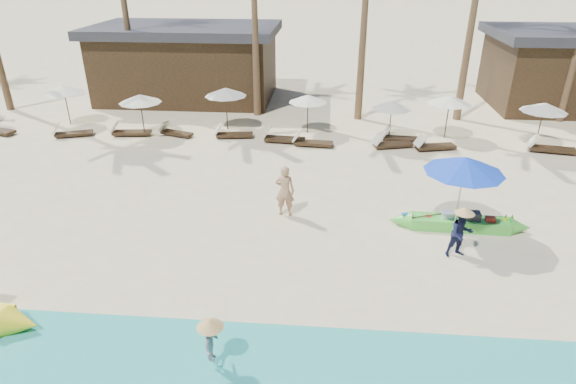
{
  "coord_description": "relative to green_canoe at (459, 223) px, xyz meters",
  "views": [
    {
      "loc": [
        0.52,
        -11.31,
        7.85
      ],
      "look_at": [
        -0.61,
        2.0,
        1.31
      ],
      "focal_mm": 30.0,
      "sensor_mm": 36.0,
      "label": 1
    }
  ],
  "objects": [
    {
      "name": "resort_parasol_7",
      "position": [
        1.35,
        8.82,
        1.67
      ],
      "size": [
        2.02,
        2.02,
        2.08
      ],
      "color": "#392817",
      "rests_on": "ground"
    },
    {
      "name": "lounger_7_right",
      "position": [
        0.47,
        7.1,
        0.0
      ],
      "size": [
        1.95,
        1.0,
        0.64
      ],
      "rotation": [
        0.0,
        0.0,
        0.24
      ],
      "color": "#392817",
      "rests_on": "ground"
    },
    {
      "name": "ground",
      "position": [
        -4.83,
        -2.47,
        -0.21
      ],
      "size": [
        240.0,
        240.0,
        0.0
      ],
      "primitive_type": "plane",
      "color": "beige",
      "rests_on": "ground"
    },
    {
      "name": "pavilion_east",
      "position": [
        9.17,
        15.03,
        1.98
      ],
      "size": [
        8.8,
        6.6,
        4.3
      ],
      "color": "#392817",
      "rests_on": "ground"
    },
    {
      "name": "lounger_6_right",
      "position": [
        -1.41,
        7.21,
        -0.0
      ],
      "size": [
        1.91,
        1.0,
        0.62
      ],
      "rotation": [
        0.0,
        0.0,
        0.26
      ],
      "color": "#392817",
      "rests_on": "ground"
    },
    {
      "name": "lounger_5_left",
      "position": [
        -6.42,
        7.51,
        0.01
      ],
      "size": [
        2.02,
        0.78,
        0.67
      ],
      "rotation": [
        0.0,
        0.0,
        -0.09
      ],
      "color": "#392817",
      "rests_on": "ground"
    },
    {
      "name": "lounger_3_right",
      "position": [
        -13.94,
        7.81,
        0.01
      ],
      "size": [
        1.96,
        0.78,
        0.65
      ],
      "rotation": [
        0.0,
        0.0,
        0.1
      ],
      "color": "#392817",
      "rests_on": "ground"
    },
    {
      "name": "lounger_6_left",
      "position": [
        -5.05,
        7.12,
        0.0
      ],
      "size": [
        1.9,
        0.72,
        0.63
      ],
      "rotation": [
        0.0,
        0.0,
        -0.08
      ],
      "color": "#392817",
      "rests_on": "ground"
    },
    {
      "name": "lounger_7_left",
      "position": [
        -0.86,
        8.01,
        0.01
      ],
      "size": [
        2.03,
        0.81,
        0.67
      ],
      "rotation": [
        0.0,
        0.0,
        -0.1
      ],
      "color": "#392817",
      "rests_on": "ground"
    },
    {
      "name": "lounger_4_right",
      "position": [
        -8.89,
        7.93,
        -0.0
      ],
      "size": [
        1.9,
        0.81,
        0.62
      ],
      "rotation": [
        0.0,
        0.0,
        0.14
      ],
      "color": "#392817",
      "rests_on": "ground"
    },
    {
      "name": "blue_umbrella",
      "position": [
        -0.2,
        -0.23,
        2.1
      ],
      "size": [
        2.38,
        2.38,
        2.56
      ],
      "color": "#99999E",
      "rests_on": "ground"
    },
    {
      "name": "resort_parasol_2",
      "position": [
        -17.65,
        9.24,
        1.64
      ],
      "size": [
        2.0,
        2.0,
        2.06
      ],
      "color": "#392817",
      "rests_on": "ground"
    },
    {
      "name": "resort_parasol_8",
      "position": [
        5.25,
        7.9,
        1.66
      ],
      "size": [
        2.01,
        2.01,
        2.07
      ],
      "color": "#392817",
      "rests_on": "ground"
    },
    {
      "name": "pavilion_west",
      "position": [
        -12.83,
        15.03,
        1.98
      ],
      "size": [
        10.8,
        6.6,
        4.3
      ],
      "color": "#392817",
      "rests_on": "ground"
    },
    {
      "name": "vendor_yellow",
      "position": [
        -6.54,
        -6.34,
        0.44
      ],
      "size": [
        0.39,
        0.63,
        0.94
      ],
      "primitive_type": "imported",
      "rotation": [
        0.0,
        0.0,
        1.5
      ],
      "color": "gray",
      "rests_on": "ground"
    },
    {
      "name": "lounger_4_left",
      "position": [
        -11.72,
        8.0,
        -0.02
      ],
      "size": [
        1.77,
        1.04,
        0.58
      ],
      "rotation": [
        0.0,
        0.0,
        -0.33
      ],
      "color": "#392817",
      "rests_on": "ground"
    },
    {
      "name": "lounger_8_left",
      "position": [
        5.58,
        7.23,
        0.02
      ],
      "size": [
        2.07,
        0.96,
        0.68
      ],
      "rotation": [
        0.0,
        0.0,
        -0.18
      ],
      "color": "#392817",
      "rests_on": "ground"
    },
    {
      "name": "resort_parasol_3",
      "position": [
        -13.17,
        7.85,
        1.64
      ],
      "size": [
        1.99,
        1.99,
        2.05
      ],
      "color": "#392817",
      "rests_on": "ground"
    },
    {
      "name": "vendor_green",
      "position": [
        -0.39,
        -1.58,
        0.52
      ],
      "size": [
        0.83,
        0.72,
        1.46
      ],
      "primitive_type": "imported",
      "rotation": [
        0.0,
        0.0,
        0.26
      ],
      "color": "#121533",
      "rests_on": "ground"
    },
    {
      "name": "resort_parasol_5",
      "position": [
        -5.29,
        8.98,
        1.52
      ],
      "size": [
        1.86,
        1.86,
        1.92
      ],
      "color": "#392817",
      "rests_on": "ground"
    },
    {
      "name": "lounger_3_left",
      "position": [
        -16.69,
        7.42,
        -0.01
      ],
      "size": [
        1.89,
        1.1,
        0.61
      ],
      "rotation": [
        0.0,
        0.0,
        0.32
      ],
      "color": "#392817",
      "rests_on": "ground"
    },
    {
      "name": "resort_parasol_6",
      "position": [
        -1.37,
        8.25,
        1.5
      ],
      "size": [
        1.84,
        1.84,
        1.9
      ],
      "color": "#392817",
      "rests_on": "ground"
    },
    {
      "name": "resort_parasol_4",
      "position": [
        -9.34,
        9.18,
        1.7
      ],
      "size": [
        2.06,
        2.06,
        2.12
      ],
      "color": "#392817",
      "rests_on": "ground"
    },
    {
      "name": "green_canoe",
      "position": [
        0.0,
        0.0,
        0.0
      ],
      "size": [
        4.92,
        0.75,
        0.63
      ],
      "rotation": [
        0.0,
        0.0,
        -0.04
      ],
      "color": "green",
      "rests_on": "ground"
    },
    {
      "name": "tourist",
      "position": [
        -5.63,
        0.47,
        0.68
      ],
      "size": [
        0.7,
        0.5,
        1.78
      ],
      "primitive_type": "imported",
      "rotation": [
        0.0,
        0.0,
        3.02
      ],
      "color": "tan",
      "rests_on": "ground"
    }
  ]
}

